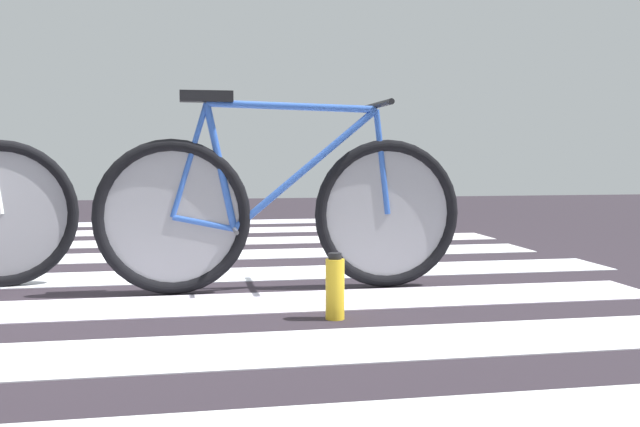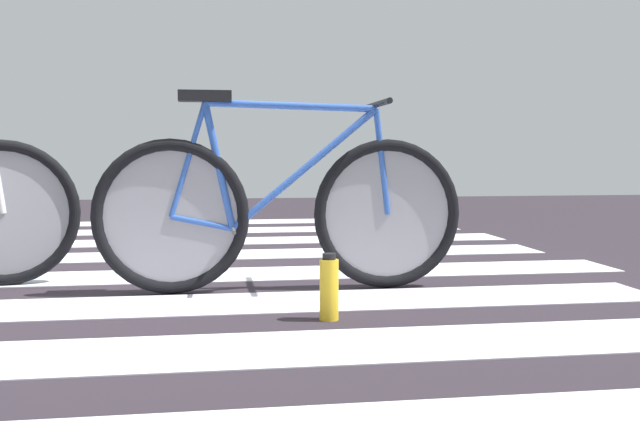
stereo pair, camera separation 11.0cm
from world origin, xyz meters
name	(u,v)px [view 2 (the right image)]	position (x,y,z in m)	size (l,w,h in m)	color
ground	(112,283)	(0.00, 0.00, 0.01)	(18.00, 14.00, 0.02)	#2A232B
crosswalk_markings	(122,277)	(0.03, 0.12, 0.02)	(5.45, 6.52, 0.00)	silver
bicycle_1_of_2	(281,210)	(0.83, -0.37, 0.41)	(1.74, 0.52, 0.93)	black
water_bottle	(329,288)	(0.95, -1.00, 0.14)	(0.07, 0.07, 0.26)	yellow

